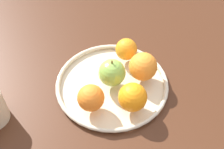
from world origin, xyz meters
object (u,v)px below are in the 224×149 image
object	(u,v)px
fruit_bowl	(112,84)
orange_center	(143,67)
orange_back_right	(126,49)
orange_front_left	(91,98)
orange_back_left	(133,97)
apple	(113,72)

from	to	relation	value
fruit_bowl	orange_center	distance (cm)	9.89
orange_back_right	orange_center	world-z (taller)	orange_center
fruit_bowl	orange_back_right	distance (cm)	11.30
fruit_bowl	orange_front_left	size ratio (longest dim) A/B	4.55
orange_back_left	orange_center	size ratio (longest dim) A/B	0.94
orange_center	orange_back_left	bearing A→B (deg)	-32.55
fruit_bowl	orange_front_left	distance (cm)	10.63
orange_center	orange_front_left	bearing A→B (deg)	-67.74
orange_front_left	fruit_bowl	bearing A→B (deg)	133.41
apple	orange_back_left	bearing A→B (deg)	16.41
apple	orange_center	xyz separation A→B (cm)	(0.37, 8.38, 0.21)
fruit_bowl	orange_back_left	size ratio (longest dim) A/B	4.27
orange_front_left	orange_back_right	size ratio (longest dim) A/B	1.08
apple	orange_back_right	world-z (taller)	apple
orange_back_left	orange_center	bearing A→B (deg)	147.45
fruit_bowl	orange_back_right	xyz separation A→B (cm)	(-8.39, 6.37, 4.07)
orange_back_left	orange_back_right	distance (cm)	17.83
apple	orange_back_right	size ratio (longest dim) A/B	1.28
orange_back_right	orange_front_left	bearing A→B (deg)	-41.69
orange_front_left	orange_back_left	world-z (taller)	orange_back_left
orange_back_left	orange_front_left	bearing A→B (deg)	-103.61
orange_back_left	orange_back_right	bearing A→B (deg)	169.12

